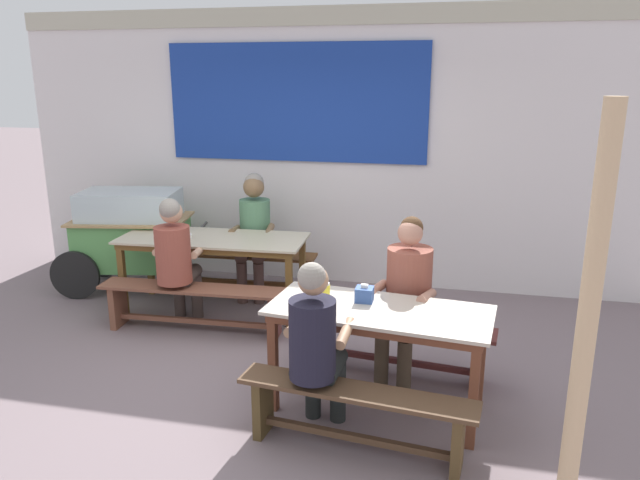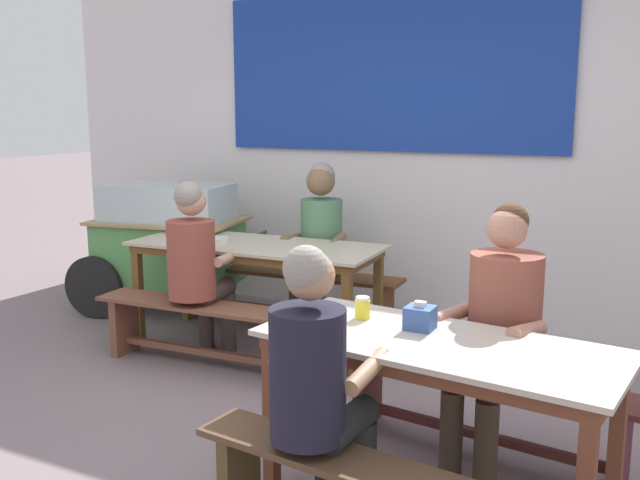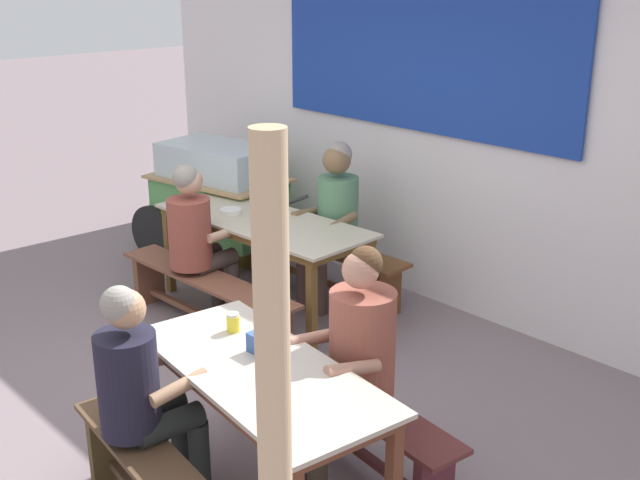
# 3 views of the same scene
# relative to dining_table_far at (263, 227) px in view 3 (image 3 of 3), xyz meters

# --- Properties ---
(ground_plane) EXTENTS (40.00, 40.00, 0.00)m
(ground_plane) POSITION_rel_dining_table_far_xyz_m (0.90, -1.26, -0.69)
(ground_plane) COLOR slate
(backdrop_wall) EXTENTS (7.23, 0.23, 3.04)m
(backdrop_wall) POSITION_rel_dining_table_far_xyz_m (0.89, 1.20, 0.90)
(backdrop_wall) COLOR silver
(backdrop_wall) RESTS_ON ground_plane
(dining_table_far) EXTENTS (1.89, 0.82, 0.77)m
(dining_table_far) POSITION_rel_dining_table_far_xyz_m (0.00, 0.00, 0.00)
(dining_table_far) COLOR #C1B698
(dining_table_far) RESTS_ON ground_plane
(dining_table_near) EXTENTS (1.61, 0.84, 0.77)m
(dining_table_near) POSITION_rel_dining_table_far_xyz_m (1.87, -1.53, -0.01)
(dining_table_near) COLOR #BFB2A1
(dining_table_near) RESTS_ON ground_plane
(bench_far_back) EXTENTS (1.88, 0.41, 0.44)m
(bench_far_back) POSITION_rel_dining_table_far_xyz_m (-0.03, 0.57, -0.38)
(bench_far_back) COLOR brown
(bench_far_back) RESTS_ON ground_plane
(bench_far_front) EXTENTS (1.80, 0.38, 0.44)m
(bench_far_front) POSITION_rel_dining_table_far_xyz_m (0.03, -0.57, -0.39)
(bench_far_front) COLOR brown
(bench_far_front) RESTS_ON ground_plane
(bench_near_back) EXTENTS (1.59, 0.45, 0.44)m
(bench_near_back) POSITION_rel_dining_table_far_xyz_m (1.93, -0.96, -0.40)
(bench_near_back) COLOR #572624
(bench_near_back) RESTS_ON ground_plane
(food_cart) EXTENTS (1.67, 1.02, 1.11)m
(food_cart) POSITION_rel_dining_table_far_xyz_m (-1.15, 0.40, -0.04)
(food_cart) COLOR #569B51
(food_cart) RESTS_ON ground_plane
(person_center_facing) EXTENTS (0.47, 0.56, 1.33)m
(person_center_facing) POSITION_rel_dining_table_far_xyz_m (0.26, 0.52, 0.07)
(person_center_facing) COLOR #4C3530
(person_center_facing) RESTS_ON ground_plane
(person_near_front) EXTENTS (0.42, 0.52, 1.25)m
(person_near_front) POSITION_rel_dining_table_far_xyz_m (1.52, -1.99, 0.00)
(person_near_front) COLOR black
(person_near_front) RESTS_ON ground_plane
(person_right_near_table) EXTENTS (0.52, 0.56, 1.30)m
(person_right_near_table) POSITION_rel_dining_table_far_xyz_m (2.02, -1.02, 0.04)
(person_right_near_table) COLOR #453829
(person_right_near_table) RESTS_ON ground_plane
(person_left_back_turned) EXTENTS (0.46, 0.55, 1.27)m
(person_left_back_turned) POSITION_rel_dining_table_far_xyz_m (-0.16, -0.51, 0.03)
(person_left_back_turned) COLOR #423632
(person_left_back_turned) RESTS_ON ground_plane
(tissue_box) EXTENTS (0.13, 0.12, 0.13)m
(tissue_box) POSITION_rel_dining_table_far_xyz_m (1.75, -1.41, 0.13)
(tissue_box) COLOR #37579C
(tissue_box) RESTS_ON dining_table_near
(condiment_jar) EXTENTS (0.07, 0.07, 0.10)m
(condiment_jar) POSITION_rel_dining_table_far_xyz_m (1.45, -1.38, 0.13)
(condiment_jar) COLOR yellow
(condiment_jar) RESTS_ON dining_table_near
(soup_bowl) EXTENTS (0.18, 0.18, 0.04)m
(soup_bowl) POSITION_rel_dining_table_far_xyz_m (-0.27, -0.10, 0.09)
(soup_bowl) COLOR silver
(soup_bowl) RESTS_ON dining_table_far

